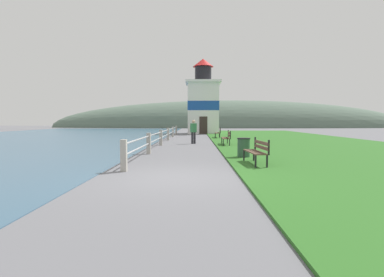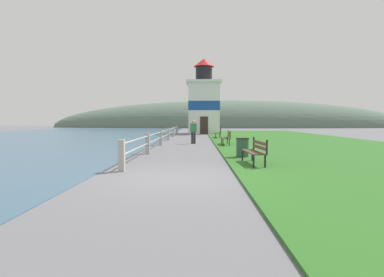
% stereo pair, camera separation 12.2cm
% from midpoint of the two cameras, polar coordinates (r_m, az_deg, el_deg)
% --- Properties ---
extents(ground_plane, '(160.00, 160.00, 0.00)m').
position_cam_midpoint_polar(ground_plane, '(8.17, -3.23, -7.51)').
color(ground_plane, slate).
extents(grass_verge, '(12.00, 43.70, 0.06)m').
position_cam_midpoint_polar(grass_verge, '(23.72, 18.64, -0.41)').
color(grass_verge, '#2D6623').
rests_on(grass_verge, ground_plane).
extents(water_strip, '(24.00, 69.93, 0.01)m').
position_cam_midpoint_polar(water_strip, '(27.07, -32.15, -0.35)').
color(water_strip, '#385B75').
rests_on(water_strip, ground_plane).
extents(seawall_railing, '(0.18, 23.95, 0.98)m').
position_cam_midpoint_polar(seawall_railing, '(21.03, -5.02, 0.76)').
color(seawall_railing, '#A8A399').
rests_on(seawall_railing, ground_plane).
extents(park_bench_near, '(0.59, 1.71, 0.94)m').
position_cam_midpoint_polar(park_bench_near, '(10.54, 12.33, -2.16)').
color(park_bench_near, brown).
rests_on(park_bench_near, ground_plane).
extents(park_bench_midway, '(0.53, 1.84, 0.94)m').
position_cam_midpoint_polar(park_bench_midway, '(18.64, 6.82, 0.31)').
color(park_bench_midway, brown).
rests_on(park_bench_midway, ground_plane).
extents(park_bench_far, '(0.56, 1.74, 0.94)m').
position_cam_midpoint_polar(park_bench_far, '(26.15, 5.27, 1.21)').
color(park_bench_far, brown).
rests_on(park_bench_far, ground_plane).
extents(lighthouse, '(4.09, 4.09, 8.83)m').
position_cam_midpoint_polar(lighthouse, '(35.82, 2.36, 6.83)').
color(lighthouse, white).
rests_on(lighthouse, ground_plane).
extents(person_strolling, '(0.44, 0.36, 1.59)m').
position_cam_midpoint_polar(person_strolling, '(19.90, 0.44, 1.46)').
color(person_strolling, '#28282D').
rests_on(person_strolling, ground_plane).
extents(trash_bin, '(0.54, 0.54, 0.84)m').
position_cam_midpoint_polar(trash_bin, '(12.46, 9.86, -1.80)').
color(trash_bin, '#2D5138').
rests_on(trash_bin, ground_plane).
extents(distant_hillside, '(80.00, 16.00, 12.00)m').
position_cam_midpoint_polar(distant_hillside, '(67.56, 7.44, 2.11)').
color(distant_hillside, '#566B5B').
rests_on(distant_hillside, ground_plane).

